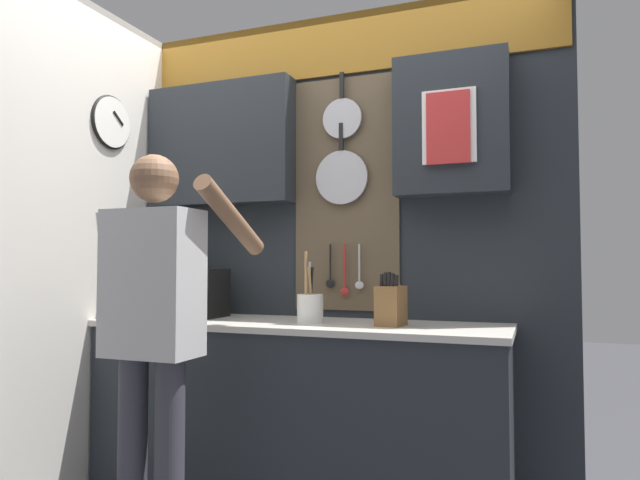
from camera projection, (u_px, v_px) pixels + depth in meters
base_cabinet_counter at (296, 414)px, 2.79m from camera, size 2.04×0.61×0.89m
back_wall_unit at (314, 200)px, 3.10m from camera, size 2.61×0.23×2.54m
side_wall at (72, 243)px, 2.82m from camera, size 0.07×1.60×2.54m
microwave at (175, 293)px, 3.04m from camera, size 0.47×0.36×0.26m
knife_block at (391, 305)px, 2.62m from camera, size 0.13×0.16×0.25m
utensil_crock at (310, 307)px, 2.76m from camera, size 0.13×0.13×0.35m
person at (154, 315)px, 2.34m from camera, size 0.54×0.60×1.63m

